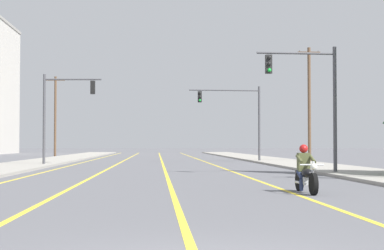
# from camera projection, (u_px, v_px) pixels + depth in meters

# --- Properties ---
(lane_stripe_center) EXTENTS (0.16, 100.00, 0.01)m
(lane_stripe_center) POSITION_uv_depth(u_px,v_px,m) (162.00, 161.00, 51.66)
(lane_stripe_center) COLOR yellow
(lane_stripe_center) RESTS_ON ground
(lane_stripe_left) EXTENTS (0.16, 100.00, 0.01)m
(lane_stripe_left) POSITION_uv_depth(u_px,v_px,m) (123.00, 161.00, 51.46)
(lane_stripe_left) COLOR yellow
(lane_stripe_left) RESTS_ON ground
(lane_stripe_right) EXTENTS (0.16, 100.00, 0.01)m
(lane_stripe_right) POSITION_uv_depth(u_px,v_px,m) (203.00, 161.00, 51.87)
(lane_stripe_right) COLOR yellow
(lane_stripe_right) RESTS_ON ground
(lane_stripe_far_left) EXTENTS (0.16, 100.00, 0.01)m
(lane_stripe_far_left) POSITION_uv_depth(u_px,v_px,m) (87.00, 161.00, 51.28)
(lane_stripe_far_left) COLOR yellow
(lane_stripe_far_left) RESTS_ON ground
(sidewalk_kerb_right) EXTENTS (4.40, 110.00, 0.14)m
(sidewalk_kerb_right) POSITION_uv_depth(u_px,v_px,m) (284.00, 162.00, 47.24)
(sidewalk_kerb_right) COLOR #9E998E
(sidewalk_kerb_right) RESTS_ON ground
(sidewalk_kerb_left) EXTENTS (4.40, 110.00, 0.14)m
(sidewalk_kerb_left) POSITION_uv_depth(u_px,v_px,m) (40.00, 162.00, 46.11)
(sidewalk_kerb_left) COLOR #9E998E
(sidewalk_kerb_left) RESTS_ON ground
(motorcycle_with_rider) EXTENTS (0.70, 2.19, 1.46)m
(motorcycle_with_rider) POSITION_uv_depth(u_px,v_px,m) (306.00, 173.00, 18.07)
(motorcycle_with_rider) COLOR black
(motorcycle_with_rider) RESTS_ON ground
(traffic_signal_near_right) EXTENTS (3.93, 0.49, 6.20)m
(traffic_signal_near_right) POSITION_uv_depth(u_px,v_px,m) (313.00, 91.00, 29.04)
(traffic_signal_near_right) COLOR #47474C
(traffic_signal_near_right) RESTS_ON ground
(traffic_signal_near_left) EXTENTS (3.93, 0.39, 6.20)m
(traffic_signal_near_left) POSITION_uv_depth(u_px,v_px,m) (60.00, 106.00, 40.64)
(traffic_signal_near_left) COLOR #47474C
(traffic_signal_near_left) RESTS_ON ground
(traffic_signal_mid_right) EXTENTS (5.87, 0.66, 6.20)m
(traffic_signal_mid_right) POSITION_uv_depth(u_px,v_px,m) (239.00, 111.00, 49.02)
(traffic_signal_mid_right) COLOR #47474C
(traffic_signal_mid_right) RESTS_ON ground
(utility_pole_right_far) EXTENTS (1.87, 0.26, 9.46)m
(utility_pole_right_far) POSITION_uv_depth(u_px,v_px,m) (309.00, 102.00, 49.64)
(utility_pole_right_far) COLOR brown
(utility_pole_right_far) RESTS_ON ground
(utility_pole_left_far) EXTENTS (2.11, 0.26, 9.13)m
(utility_pole_left_far) POSITION_uv_depth(u_px,v_px,m) (55.00, 115.00, 68.02)
(utility_pole_left_far) COLOR brown
(utility_pole_left_far) RESTS_ON ground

